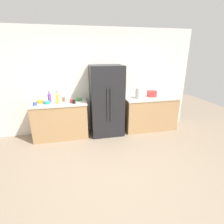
% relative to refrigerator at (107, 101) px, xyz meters
% --- Properties ---
extents(ground_plane, '(10.43, 10.43, 0.00)m').
position_rel_refrigerator_xyz_m(ground_plane, '(-0.17, -1.60, -0.90)').
color(ground_plane, gray).
extents(kitchen_back_panel, '(5.21, 0.10, 2.69)m').
position_rel_refrigerator_xyz_m(kitchen_back_panel, '(-0.17, 0.39, 0.45)').
color(kitchen_back_panel, silver).
rests_on(kitchen_back_panel, ground_plane).
extents(counter_left, '(1.34, 0.62, 0.92)m').
position_rel_refrigerator_xyz_m(counter_left, '(-1.19, 0.03, -0.44)').
color(counter_left, tan).
rests_on(counter_left, ground_plane).
extents(counter_right, '(1.46, 0.62, 0.92)m').
position_rel_refrigerator_xyz_m(counter_right, '(1.25, 0.03, -0.44)').
color(counter_right, tan).
rests_on(counter_right, ground_plane).
extents(refrigerator, '(0.83, 0.66, 1.80)m').
position_rel_refrigerator_xyz_m(refrigerator, '(0.00, 0.00, 0.00)').
color(refrigerator, black).
rests_on(refrigerator, ground_plane).
extents(toaster, '(0.21, 0.17, 0.17)m').
position_rel_refrigerator_xyz_m(toaster, '(1.30, 0.10, 0.11)').
color(toaster, red).
rests_on(toaster, counter_right).
extents(rice_cooker, '(0.23, 0.23, 0.32)m').
position_rel_refrigerator_xyz_m(rice_cooker, '(0.90, 0.03, 0.18)').
color(rice_cooker, white).
rests_on(rice_cooker, counter_right).
extents(bottle_a, '(0.08, 0.08, 0.26)m').
position_rel_refrigerator_xyz_m(bottle_a, '(-1.41, 0.16, 0.13)').
color(bottle_a, purple).
rests_on(bottle_a, counter_left).
extents(bottle_b, '(0.07, 0.07, 0.30)m').
position_rel_refrigerator_xyz_m(bottle_b, '(-1.20, -0.04, 0.14)').
color(bottle_b, yellow).
rests_on(bottle_b, counter_left).
extents(cup_a, '(0.07, 0.07, 0.09)m').
position_rel_refrigerator_xyz_m(cup_a, '(-0.82, -0.13, 0.07)').
color(cup_a, black).
rests_on(cup_a, counter_left).
extents(cup_b, '(0.07, 0.07, 0.11)m').
position_rel_refrigerator_xyz_m(cup_b, '(-1.07, 0.12, 0.08)').
color(cup_b, brown).
rests_on(cup_b, counter_left).
extents(cup_c, '(0.09, 0.09, 0.07)m').
position_rel_refrigerator_xyz_m(cup_c, '(-1.71, -0.09, 0.06)').
color(cup_c, blue).
rests_on(cup_c, counter_left).
extents(cup_d, '(0.08, 0.08, 0.08)m').
position_rel_refrigerator_xyz_m(cup_d, '(-0.89, -0.02, 0.06)').
color(cup_d, red).
rests_on(cup_d, counter_left).
extents(bowl_a, '(0.16, 0.16, 0.06)m').
position_rel_refrigerator_xyz_m(bowl_a, '(-1.45, -0.01, 0.05)').
color(bowl_a, teal).
rests_on(bowl_a, counter_left).
extents(bowl_b, '(0.19, 0.19, 0.05)m').
position_rel_refrigerator_xyz_m(bowl_b, '(-1.64, 0.12, 0.05)').
color(bowl_b, orange).
rests_on(bowl_b, counter_left).
extents(bowl_c, '(0.17, 0.17, 0.05)m').
position_rel_refrigerator_xyz_m(bowl_c, '(-0.70, 0.16, 0.05)').
color(bowl_c, green).
rests_on(bowl_c, counter_left).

